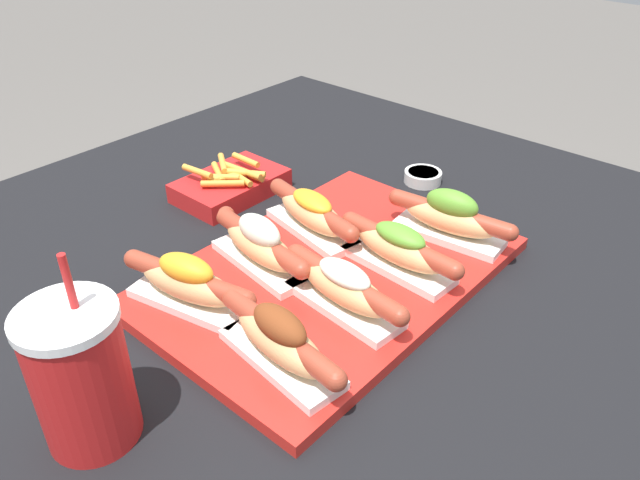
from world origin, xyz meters
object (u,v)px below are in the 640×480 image
(hot_dog_0, at_px, (280,340))
(hot_dog_3, at_px, (450,217))
(hot_dog_4, at_px, (188,283))
(hot_dog_6, at_px, (312,213))
(sauce_bowl, at_px, (423,176))
(fries_basket, at_px, (231,184))
(hot_dog_5, at_px, (260,245))
(hot_dog_2, at_px, (399,249))
(hot_dog_1, at_px, (344,288))
(drink_cup, at_px, (81,376))
(serving_tray, at_px, (330,273))

(hot_dog_0, height_order, hot_dog_3, hot_dog_3)
(hot_dog_4, xyz_separation_m, hot_dog_6, (0.24, 0.00, -0.00))
(hot_dog_0, relative_size, hot_dog_3, 1.00)
(sauce_bowl, relative_size, fries_basket, 0.36)
(hot_dog_0, xyz_separation_m, hot_dog_5, (0.12, 0.16, 0.00))
(sauce_bowl, bearing_deg, hot_dog_2, -153.33)
(hot_dog_2, height_order, hot_dog_6, hot_dog_2)
(hot_dog_0, distance_m, hot_dog_5, 0.20)
(hot_dog_1, relative_size, hot_dog_6, 1.01)
(hot_dog_1, xyz_separation_m, hot_dog_4, (-0.13, 0.16, 0.00))
(hot_dog_3, xyz_separation_m, hot_dog_6, (-0.13, 0.17, -0.00))
(hot_dog_4, distance_m, hot_dog_5, 0.12)
(fries_basket, bearing_deg, sauce_bowl, -40.75)
(hot_dog_0, bearing_deg, hot_dog_1, 4.39)
(hot_dog_0, height_order, fries_basket, hot_dog_0)
(hot_dog_6, xyz_separation_m, sauce_bowl, (0.29, -0.02, -0.04))
(sauce_bowl, bearing_deg, hot_dog_6, 176.46)
(hot_dog_0, xyz_separation_m, hot_dog_1, (0.13, 0.01, -0.00))
(hot_dog_2, distance_m, hot_dog_3, 0.12)
(hot_dog_6, bearing_deg, fries_basket, 84.79)
(hot_dog_0, distance_m, fries_basket, 0.46)
(hot_dog_0, relative_size, hot_dog_5, 1.00)
(hot_dog_2, distance_m, sauce_bowl, 0.32)
(hot_dog_5, distance_m, fries_basket, 0.26)
(hot_dog_1, xyz_separation_m, sauce_bowl, (0.40, 0.14, -0.04))
(hot_dog_5, relative_size, hot_dog_6, 1.01)
(hot_dog_0, bearing_deg, hot_dog_2, 2.08)
(hot_dog_3, distance_m, sauce_bowl, 0.22)
(hot_dog_5, bearing_deg, hot_dog_1, -88.92)
(hot_dog_5, height_order, drink_cup, drink_cup)
(hot_dog_3, bearing_deg, drink_cup, 170.94)
(hot_dog_1, height_order, hot_dog_5, hot_dog_5)
(hot_dog_2, distance_m, fries_basket, 0.37)
(hot_dog_0, xyz_separation_m, fries_basket, (0.26, 0.38, -0.03))
(serving_tray, height_order, hot_dog_5, hot_dog_5)
(drink_cup, xyz_separation_m, fries_basket, (0.46, 0.29, -0.06))
(hot_dog_2, height_order, hot_dog_5, hot_dog_5)
(hot_dog_2, xyz_separation_m, hot_dog_3, (0.12, -0.01, 0.00))
(drink_cup, bearing_deg, fries_basket, 32.71)
(serving_tray, xyz_separation_m, hot_dog_6, (0.06, 0.09, 0.04))
(hot_dog_4, height_order, sauce_bowl, hot_dog_4)
(hot_dog_2, distance_m, drink_cup, 0.45)
(sauce_bowl, bearing_deg, hot_dog_0, -164.17)
(drink_cup, relative_size, fries_basket, 1.18)
(serving_tray, height_order, hot_dog_0, hot_dog_0)
(hot_dog_1, bearing_deg, hot_dog_3, -2.56)
(hot_dog_6, bearing_deg, hot_dog_4, -179.90)
(hot_dog_2, xyz_separation_m, hot_dog_5, (-0.12, 0.15, 0.00))
(hot_dog_3, xyz_separation_m, hot_dog_5, (-0.24, 0.16, -0.00))
(hot_dog_0, height_order, hot_dog_2, hot_dog_0)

